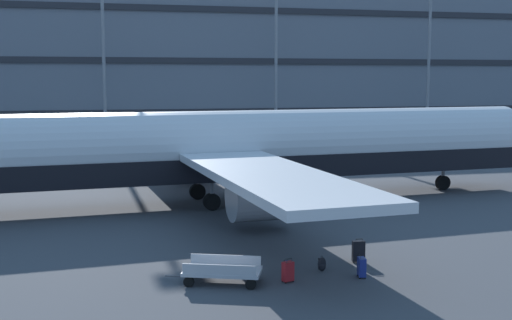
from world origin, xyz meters
The scene contains 12 objects.
ground_plane centered at (0.00, 0.00, 0.00)m, with size 600.00×600.00×0.00m, color #424449.
terminal_structure centered at (0.00, 47.91, 8.96)m, with size 160.95×14.29×17.92m.
airliner centered at (-5.28, -0.96, 3.00)m, with size 42.80×34.67×10.99m.
light_mast_center_left centered at (-11.22, 36.62, 14.98)m, with size 1.80×0.50×26.45m.
light_mast_center_right centered at (7.93, 36.62, 11.24)m, with size 1.80×0.50×19.19m.
light_mast_right centered at (27.01, 36.62, 11.55)m, with size 1.80×0.50×19.79m.
suitcase_large centered at (-5.70, -15.44, 0.38)m, with size 0.44×0.35×0.84m.
suitcase_teal centered at (-3.04, -15.51, 0.37)m, with size 0.31×0.45×0.81m.
suitcase_scuffed centered at (-2.43, -13.73, 0.44)m, with size 0.49×0.27×0.93m.
backpack_laid_flat centered at (-4.15, -14.50, 0.24)m, with size 0.32×0.25×0.56m.
backpack_upright centered at (-5.37, -14.19, 0.20)m, with size 0.27×0.36×0.46m.
baggage_cart centered at (-7.89, -15.04, 0.43)m, with size 3.33×2.14×0.82m.
Camera 1 is at (-11.77, -36.25, 6.90)m, focal length 46.00 mm.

